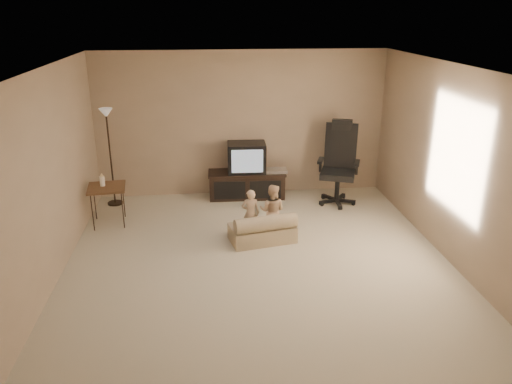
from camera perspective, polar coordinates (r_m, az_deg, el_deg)
floor at (r=6.57m, az=0.34°, el=-8.25°), size 5.50×5.50×0.00m
room_shell at (r=6.00m, az=0.37°, el=4.60°), size 5.50×5.50×5.50m
tv_stand at (r=8.70m, az=-1.02°, el=1.96°), size 1.37×0.55×0.97m
office_chair at (r=8.55m, az=9.39°, el=2.05°), size 0.83×0.85×1.40m
side_table at (r=7.87m, az=-16.75°, el=0.47°), size 0.60×0.60×0.82m
floor_lamp at (r=8.50m, az=-16.53°, el=6.21°), size 0.25×0.25×1.64m
child_sofa at (r=7.09m, az=0.83°, el=-4.39°), size 0.98×0.68×0.44m
toddler_left at (r=7.19m, az=-0.63°, el=-2.45°), size 0.27×0.20×0.72m
toddler_right at (r=7.19m, az=1.86°, el=-2.15°), size 0.43×0.34×0.79m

